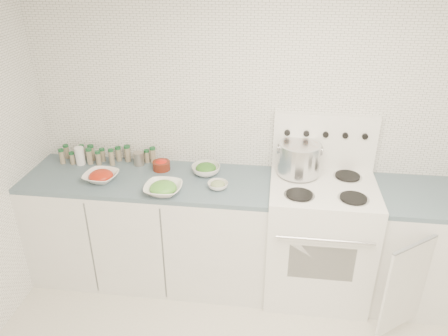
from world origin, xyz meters
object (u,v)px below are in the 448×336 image
bowl_tomato (101,176)px  bowl_snowpea (163,188)px  stock_pot (299,157)px  stove (318,235)px

bowl_tomato → bowl_snowpea: 0.52m
stock_pot → bowl_snowpea: (-0.94, -0.34, -0.14)m
stove → bowl_tomato: bearing=-177.3°
stock_pot → bowl_tomato: 1.47m
stock_pot → bowl_tomato: size_ratio=1.20×
stove → bowl_tomato: stove is taller
stove → stock_pot: 0.62m
stock_pot → bowl_tomato: bearing=-171.4°
stove → stock_pot: size_ratio=4.14×
bowl_tomato → bowl_snowpea: size_ratio=1.02×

